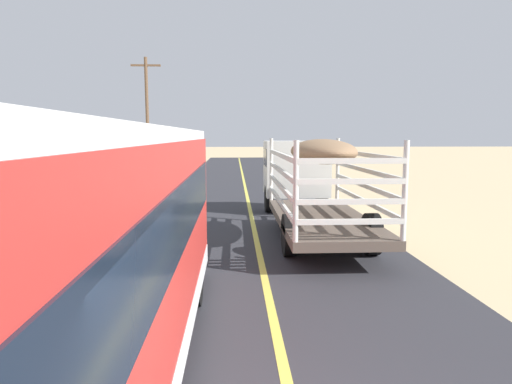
{
  "coord_description": "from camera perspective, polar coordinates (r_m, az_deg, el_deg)",
  "views": [
    {
      "loc": [
        -0.65,
        -2.97,
        3.14
      ],
      "look_at": [
        0.0,
        10.22,
        1.44
      ],
      "focal_mm": 30.98,
      "sensor_mm": 36.0,
      "label": 1
    }
  ],
  "objects": [
    {
      "name": "bus",
      "position": [
        5.21,
        -24.02,
        -8.84
      ],
      "size": [
        2.54,
        10.0,
        3.21
      ],
      "color": "red",
      "rests_on": "road_surface"
    },
    {
      "name": "power_pole_mid",
      "position": [
        34.65,
        -13.87,
        9.77
      ],
      "size": [
        2.2,
        0.24,
        8.9
      ],
      "color": "brown",
      "rests_on": "ground"
    },
    {
      "name": "livestock_truck",
      "position": [
        15.95,
        6.22,
        2.42
      ],
      "size": [
        2.53,
        9.7,
        3.02
      ],
      "color": "silver",
      "rests_on": "road_surface"
    }
  ]
}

